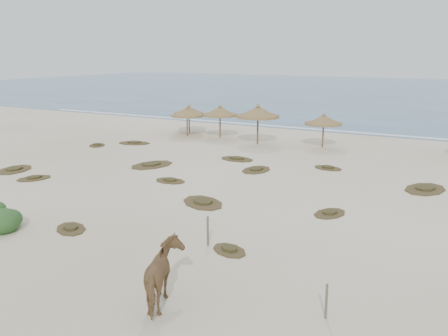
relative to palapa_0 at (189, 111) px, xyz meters
The scene contains 25 objects.
ground 22.22m from the palapa_0, 58.69° to the right, with size 160.00×160.00×0.00m, color beige.
ocean 57.28m from the palapa_0, 78.41° to the left, with size 200.00×100.00×0.01m, color #285178.
foam_line 13.64m from the palapa_0, 31.62° to the left, with size 70.00×0.60×0.01m, color white.
palapa_0 is the anchor object (origin of this frame).
palapa_1 1.83m from the palapa_0, 61.86° to the right, with size 3.24×3.24×2.46m.
palapa_2 3.69m from the palapa_0, 13.67° to the right, with size 3.40×3.40×2.69m.
palapa_3 7.85m from the palapa_0, 15.26° to the right, with size 4.26×4.26×3.06m.
palapa_4 12.32m from the palapa_0, ahead, with size 3.30×3.30×2.54m.
horse 30.38m from the palapa_0, 57.76° to the right, with size 0.95×2.09×1.76m, color olive.
fence_post_near 26.12m from the palapa_0, 55.04° to the right, with size 0.08×0.08×1.09m, color brown.
fence_post_far 31.56m from the palapa_0, 50.03° to the right, with size 0.07×0.07×0.97m, color brown.
scrub_0 18.01m from the palapa_0, 84.86° to the right, with size 1.79×2.17×0.16m.
scrub_1 13.18m from the palapa_0, 66.69° to the right, with size 2.44×3.25×0.16m.
scrub_2 16.94m from the palapa_0, 60.02° to the right, with size 1.81×1.21×0.16m.
scrub_3 15.21m from the palapa_0, 41.40° to the right, with size 1.48×2.28×0.16m.
scrub_4 23.73m from the palapa_0, 41.77° to the right, with size 1.53×1.97×0.16m.
scrub_5 22.80m from the palapa_0, 24.94° to the right, with size 2.34×3.10×0.16m.
scrub_6 6.86m from the palapa_0, 96.00° to the right, with size 2.80×2.24×0.16m.
scrub_7 16.71m from the palapa_0, 26.65° to the right, with size 2.00×1.56×0.16m.
scrub_8 9.22m from the palapa_0, 105.96° to the right, with size 1.91×2.09×0.16m.
scrub_9 21.03m from the palapa_0, 54.81° to the right, with size 2.99×2.73×0.16m.
scrub_11 24.59m from the palapa_0, 67.40° to the right, with size 1.98×1.80×0.16m.
scrub_12 26.77m from the palapa_0, 53.50° to the right, with size 1.77×1.55×0.16m.
scrub_13 12.01m from the palapa_0, 41.48° to the right, with size 2.46×1.75×0.16m.
scrub_14 17.13m from the palapa_0, 93.69° to the right, with size 2.51×3.04×0.16m.
Camera 1 is at (12.27, -16.82, 6.77)m, focal length 40.00 mm.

